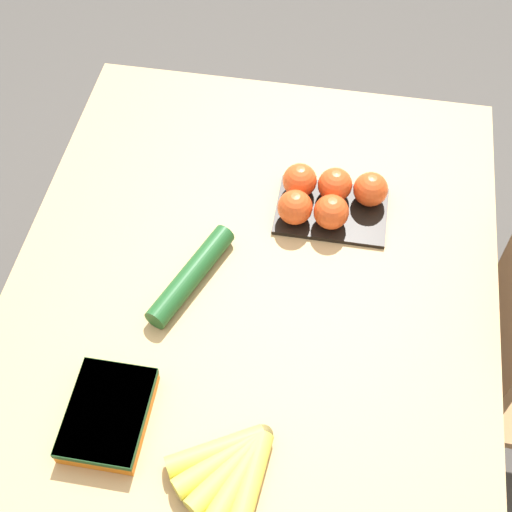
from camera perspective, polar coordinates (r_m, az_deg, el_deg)
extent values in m
plane|color=#4C4742|center=(2.14, 0.00, -12.27)|extent=(12.00, 12.00, 0.00)
cube|color=tan|center=(1.50, 0.00, -1.01)|extent=(1.14, 1.00, 0.03)
cylinder|color=tan|center=(2.18, -9.22, 5.86)|extent=(0.06, 0.06, 0.72)
cylinder|color=tan|center=(2.12, 14.14, 2.81)|extent=(0.06, 0.06, 0.72)
cylinder|color=#A87547|center=(1.93, 16.72, -15.72)|extent=(0.04, 0.04, 0.42)
cylinder|color=#A87547|center=(2.09, 17.07, -6.54)|extent=(0.04, 0.04, 0.42)
sphere|color=brown|center=(1.29, 0.57, -14.11)|extent=(0.04, 0.04, 0.04)
cylinder|color=#DBCC47|center=(1.28, -3.29, -15.33)|extent=(0.12, 0.17, 0.04)
cylinder|color=#DBCC47|center=(1.27, -2.87, -16.14)|extent=(0.15, 0.16, 0.04)
cylinder|color=#DBCC47|center=(1.26, -2.25, -16.83)|extent=(0.17, 0.13, 0.04)
cylinder|color=#DBCC47|center=(1.26, -1.44, -17.37)|extent=(0.18, 0.10, 0.04)
cylinder|color=#DBCC47|center=(1.26, -0.51, -17.72)|extent=(0.18, 0.06, 0.04)
cube|color=black|center=(1.58, 6.05, 3.61)|extent=(0.17, 0.24, 0.01)
sphere|color=#DB4C1E|center=(1.57, 3.52, 6.05)|extent=(0.08, 0.08, 0.08)
sphere|color=#DB4C1E|center=(1.52, 3.14, 3.91)|extent=(0.08, 0.08, 0.08)
sphere|color=#DB4C1E|center=(1.57, 6.34, 5.68)|extent=(0.08, 0.08, 0.08)
sphere|color=#DB4C1E|center=(1.52, 6.04, 3.52)|extent=(0.08, 0.08, 0.08)
sphere|color=#DB4C1E|center=(1.57, 9.15, 5.29)|extent=(0.08, 0.08, 0.08)
cube|color=orange|center=(1.33, -11.74, -12.32)|extent=(0.19, 0.14, 0.04)
cube|color=#19471E|center=(1.32, -11.84, -12.09)|extent=(0.19, 0.14, 0.01)
cylinder|color=#1E5123|center=(1.45, -5.20, -1.54)|extent=(0.25, 0.14, 0.05)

